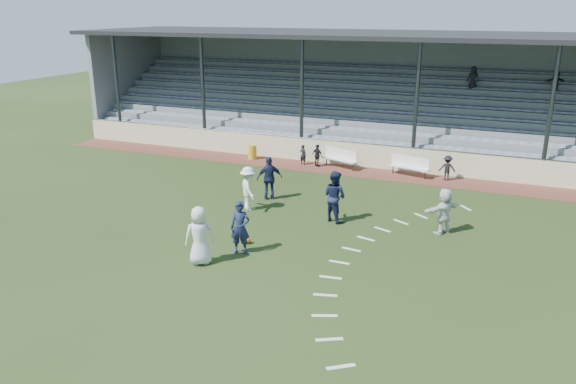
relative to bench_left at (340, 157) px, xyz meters
The scene contains 18 objects.
ground 10.97m from the bench_left, 87.05° to the right, with size 90.00×90.00×0.00m, color #243415.
cinder_track 0.91m from the bench_left, 37.74° to the right, with size 34.00×2.00×0.02m, color #572C23.
retaining_wall 0.83m from the bench_left, 47.51° to the left, with size 34.00×0.18×1.20m, color beige.
bench_left is the anchor object (origin of this frame).
bench_right 3.61m from the bench_left, ahead, with size 2.04×0.93×0.95m.
trash_bin 4.95m from the bench_left, behind, with size 0.47×0.47×0.76m, color gold.
football 10.71m from the bench_left, 90.25° to the right, with size 0.24×0.24×0.24m, color #D8500C.
player_white_lead 12.74m from the bench_left, 93.28° to the right, with size 0.95×0.62×1.94m, color silver.
player_navy_lead 11.49m from the bench_left, 89.53° to the right, with size 0.67×0.44×1.82m, color #161D3E.
player_navy_mid 7.70m from the bench_left, 74.34° to the right, with size 0.97×0.76×2.00m, color #161D3E.
player_white_wing 7.72m from the bench_left, 101.55° to the right, with size 1.18×0.68×1.82m, color silver.
player_navy_wing 6.13m from the bench_left, 102.37° to the right, with size 1.10×0.46×1.88m, color #161D3E.
player_white_back 9.37m from the bench_left, 48.94° to the right, with size 1.59×0.51×1.72m, color silver.
sub_left_near 1.99m from the bench_left, behind, with size 0.39×0.25×1.06m, color black.
sub_left_far 1.19m from the bench_left, 165.27° to the right, with size 0.69×0.29×1.17m, color black.
sub_right 5.41m from the bench_left, ahead, with size 0.79×0.45×1.22m, color black.
grandstand 5.60m from the bench_left, 83.90° to the left, with size 34.60×9.00×6.61m.
penalty_arc 11.91m from the bench_left, 66.81° to the right, with size 3.89×14.63×0.01m.
Camera 1 is at (7.66, -16.02, 7.90)m, focal length 35.00 mm.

